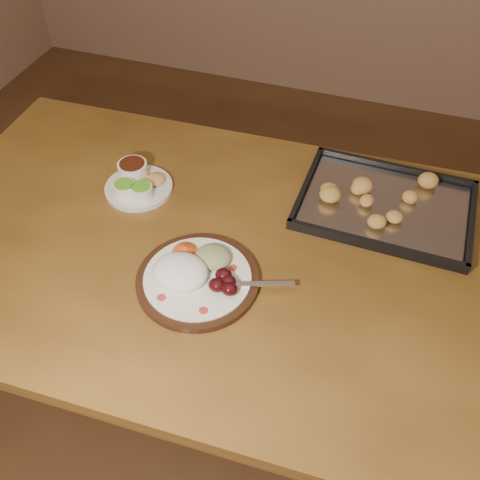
% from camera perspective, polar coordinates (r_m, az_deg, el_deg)
% --- Properties ---
extents(ground, '(4.00, 4.00, 0.00)m').
position_cam_1_polar(ground, '(1.85, 1.16, -17.87)').
color(ground, brown).
rests_on(ground, ground).
extents(dining_table, '(1.53, 0.94, 0.75)m').
position_cam_1_polar(dining_table, '(1.32, -2.09, -3.56)').
color(dining_table, brown).
rests_on(dining_table, ground).
extents(dinner_plate, '(0.34, 0.27, 0.06)m').
position_cam_1_polar(dinner_plate, '(1.17, -4.81, -3.72)').
color(dinner_plate, black).
rests_on(dinner_plate, dining_table).
extents(condiment_saucer, '(0.17, 0.17, 0.06)m').
position_cam_1_polar(condiment_saucer, '(1.41, -10.95, 6.04)').
color(condiment_saucer, silver).
rests_on(condiment_saucer, dining_table).
extents(baking_tray, '(0.43, 0.32, 0.04)m').
position_cam_1_polar(baking_tray, '(1.38, 15.25, 3.67)').
color(baking_tray, black).
rests_on(baking_tray, dining_table).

